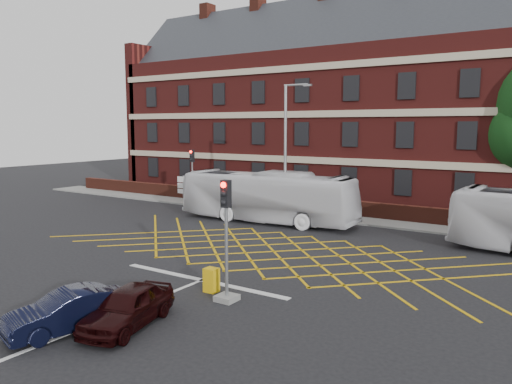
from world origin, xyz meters
The scene contains 15 objects.
ground centered at (0.00, 0.00, 0.00)m, with size 120.00×120.00×0.00m, color black.
victorian_building centered at (0.25, 22.00, 7.84)m, with size 51.00×12.17×20.40m.
boundary_wall centered at (0.00, 13.00, 0.55)m, with size 56.00×0.50×1.10m, color #501F15.
far_pavement centered at (0.00, 12.00, 0.06)m, with size 60.00×3.00×0.12m, color slate.
box_junction_hatching centered at (0.00, 2.00, 0.01)m, with size 11.50×0.12×0.02m, color #CC990C.
stop_line centered at (0.00, -3.50, 0.01)m, with size 8.00×0.30×0.02m, color silver.
centre_line centered at (0.00, -10.00, 0.01)m, with size 0.15×14.00×0.02m, color silver.
bus_left centered at (-4.32, 8.27, 1.63)m, with size 2.74×11.69×3.26m, color white.
car_navy centered at (-0.15, -9.50, 0.62)m, with size 1.31×3.74×1.23m, color black.
car_maroon centered at (1.06, -8.32, 0.63)m, with size 1.48×3.68×1.26m, color black.
traffic_light_near centered at (2.23, -4.84, 1.76)m, with size 0.70×0.70×4.27m.
traffic_light_far centered at (-13.08, 11.23, 1.76)m, with size 0.70×0.70×4.27m.
street_lamp centered at (-3.16, 8.64, 2.94)m, with size 2.25×1.00×8.63m.
direction_signs centered at (-14.06, 11.23, 1.38)m, with size 1.10×0.16×2.20m.
utility_cabinet centered at (1.18, -4.38, 0.45)m, with size 0.49×0.42×0.90m, color gold.
Camera 1 is at (12.37, -18.37, 6.10)m, focal length 35.00 mm.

